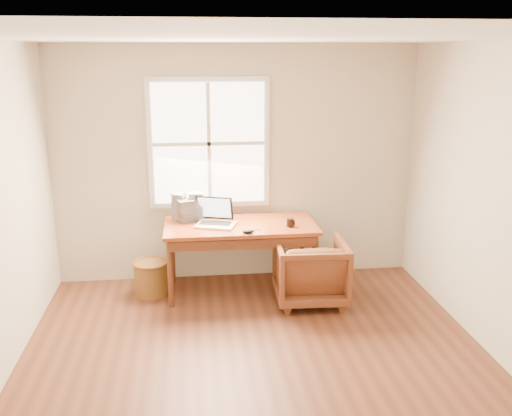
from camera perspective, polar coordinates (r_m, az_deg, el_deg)
The scene contains 11 objects.
room_shell at distance 4.30m, azimuth 0.05°, elevation -0.68°, with size 4.04×4.54×2.64m.
desk at distance 6.04m, azimuth -1.57°, elevation -1.79°, with size 1.60×0.80×0.04m, color brown.
armchair at distance 5.92m, azimuth 5.45°, elevation -6.28°, with size 0.71×0.73×0.67m, color brown.
wicker_stool at distance 6.22m, azimuth -10.42°, elevation -6.94°, with size 0.35×0.35×0.35m, color brown.
laptop at distance 5.92m, azimuth -4.10°, elevation -0.45°, with size 0.40×0.42×0.30m, color silver, non-canonical shape.
mouse at distance 5.71m, azimuth -0.81°, elevation -2.36°, with size 0.12×0.07×0.04m, color black.
coffee_mug at distance 5.93m, azimuth 3.44°, elevation -1.49°, with size 0.07×0.07×0.08m, color black.
cd_stack_a at distance 6.18m, azimuth -6.00°, elevation 0.19°, with size 0.15×0.13×0.30m, color silver.
cd_stack_b at distance 6.11m, azimuth -7.01°, elevation -0.34°, with size 0.15×0.13×0.24m, color #29282E.
cd_stack_c at distance 6.20m, azimuth -7.72°, elevation 0.12°, with size 0.13×0.11×0.29m, color #AAABB8.
cd_stack_d at distance 6.32m, azimuth -4.79°, elevation 0.08°, with size 0.16×0.14×0.20m, color #AAACB5.
Camera 1 is at (-0.51, -3.95, 2.50)m, focal length 40.00 mm.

